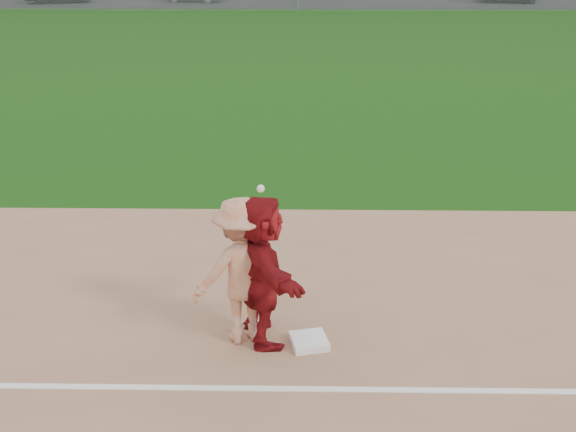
{
  "coord_description": "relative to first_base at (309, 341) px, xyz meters",
  "views": [
    {
      "loc": [
        0.16,
        -7.93,
        5.11
      ],
      "look_at": [
        0.0,
        1.5,
        1.3
      ],
      "focal_mm": 45.0,
      "sensor_mm": 36.0,
      "label": 1
    }
  ],
  "objects": [
    {
      "name": "ground",
      "position": [
        -0.3,
        -0.18,
        -0.07
      ],
      "size": [
        160.0,
        160.0,
        0.0
      ],
      "primitive_type": "plane",
      "color": "#15430C",
      "rests_on": "ground"
    },
    {
      "name": "foul_line",
      "position": [
        -0.3,
        -0.98,
        -0.05
      ],
      "size": [
        60.0,
        0.1,
        0.01
      ],
      "primitive_type": "cube",
      "color": "white",
      "rests_on": "infield_dirt"
    },
    {
      "name": "parking_asphalt",
      "position": [
        -0.3,
        45.82,
        -0.07
      ],
      "size": [
        120.0,
        10.0,
        0.01
      ],
      "primitive_type": "cube",
      "color": "black",
      "rests_on": "ground"
    },
    {
      "name": "first_base",
      "position": [
        0.0,
        0.0,
        0.0
      ],
      "size": [
        0.55,
        0.55,
        0.1
      ],
      "primitive_type": "cube",
      "rotation": [
        0.0,
        0.0,
        0.23
      ],
      "color": "white",
      "rests_on": "infield_dirt"
    },
    {
      "name": "base_runner",
      "position": [
        -0.61,
        0.15,
        0.96
      ],
      "size": [
        1.16,
        1.96,
        2.02
      ],
      "primitive_type": "imported",
      "rotation": [
        0.0,
        0.0,
        1.9
      ],
      "color": "maroon",
      "rests_on": "infield_dirt"
    },
    {
      "name": "first_base_play",
      "position": [
        -0.88,
        0.17,
        0.94
      ],
      "size": [
        1.46,
        1.17,
        2.26
      ],
      "color": "#B0B0B3",
      "rests_on": "infield_dirt"
    }
  ]
}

